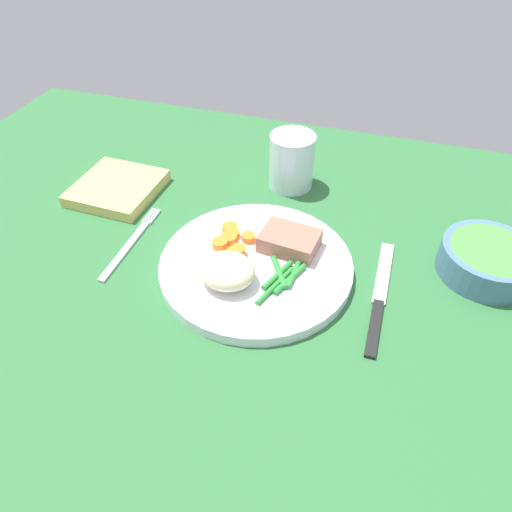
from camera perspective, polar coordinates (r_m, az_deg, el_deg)
The scene contains 11 objects.
dining_table at distance 65.07cm, azimuth -3.17°, elevation -2.57°, with size 120.00×90.00×2.00cm.
dinner_plate at distance 64.00cm, azimuth 0.00°, elevation -1.19°, with size 26.11×26.11×1.60cm, color white.
meat_portion at distance 64.91cm, azimuth 4.06°, elevation 1.87°, with size 7.77×5.57×2.48cm, color #A86B56.
mashed_potatoes at distance 59.51cm, azimuth -3.52°, elevation -1.81°, with size 7.23×6.44×3.82cm, color beige.
carrot_slices at distance 65.88cm, azimuth -2.94°, elevation 1.83°, with size 5.33×7.00×1.27cm.
green_beans at distance 61.00cm, azimuth 3.36°, elevation -2.45°, with size 5.03×10.21×0.81cm.
fork at distance 70.81cm, azimuth -14.88°, elevation 1.56°, with size 1.44×16.60×0.40cm.
knife at distance 62.76cm, azimuth 14.68°, elevation -4.89°, with size 1.70×20.50×0.64cm.
water_glass at distance 78.80cm, azimuth 4.31°, elevation 11.01°, with size 7.32×7.32×9.08cm.
salad_bowl at distance 69.85cm, azimuth 26.21°, elevation -0.33°, with size 12.48×12.48×4.21cm.
napkin at distance 81.49cm, azimuth -16.41°, elevation 7.90°, with size 12.81×13.10×1.87cm, color #DBBC6B.
Camera 1 is at (17.21, -42.65, 47.04)cm, focal length 33.10 mm.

